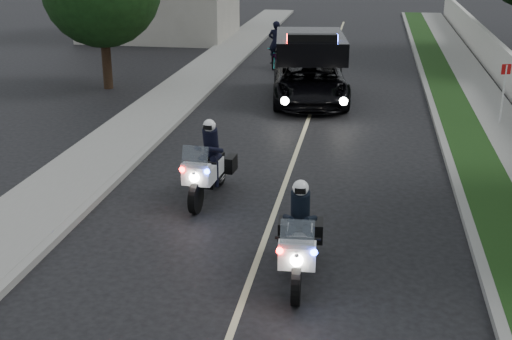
{
  "coord_description": "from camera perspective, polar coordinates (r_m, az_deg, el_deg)",
  "views": [
    {
      "loc": [
        1.87,
        -11.17,
        5.85
      ],
      "look_at": [
        -0.4,
        2.11,
        1.0
      ],
      "focal_mm": 46.91,
      "sensor_mm": 36.0,
      "label": 1
    }
  ],
  "objects": [
    {
      "name": "police_moto_right",
      "position": [
        12.12,
        3.62,
        -9.09
      ],
      "size": [
        0.87,
        2.16,
        1.8
      ],
      "primitive_type": null,
      "rotation": [
        0.0,
        0.0,
        0.06
      ],
      "color": "silver",
      "rests_on": "ground"
    },
    {
      "name": "curb_right",
      "position": [
        22.06,
        15.19,
        3.92
      ],
      "size": [
        0.2,
        60.0,
        0.15
      ],
      "primitive_type": "cube",
      "color": "gray",
      "rests_on": "ground"
    },
    {
      "name": "police_suv",
      "position": [
        24.52,
        4.55,
        5.93
      ],
      "size": [
        3.32,
        5.91,
        2.73
      ],
      "primitive_type": "imported",
      "rotation": [
        0.0,
        0.0,
        0.13
      ],
      "color": "black",
      "rests_on": "ground"
    },
    {
      "name": "sidewalk_right",
      "position": [
        22.35,
        20.29,
        3.58
      ],
      "size": [
        1.4,
        60.0,
        0.16
      ],
      "primitive_type": "cube",
      "color": "gray",
      "rests_on": "ground"
    },
    {
      "name": "sidewalk_left",
      "position": [
        23.05,
        -8.52,
        5.08
      ],
      "size": [
        2.0,
        60.0,
        0.16
      ],
      "primitive_type": "cube",
      "color": "gray",
      "rests_on": "ground"
    },
    {
      "name": "ground",
      "position": [
        12.75,
        0.18,
        -7.51
      ],
      "size": [
        120.0,
        120.0,
        0.0
      ],
      "primitive_type": "plane",
      "color": "black",
      "rests_on": "ground"
    },
    {
      "name": "bicycle",
      "position": [
        30.5,
        1.69,
        8.73
      ],
      "size": [
        0.66,
        1.82,
        0.95
      ],
      "primitive_type": "imported",
      "rotation": [
        0.0,
        0.0,
        -0.02
      ],
      "color": "black",
      "rests_on": "ground"
    },
    {
      "name": "lane_marking",
      "position": [
        22.04,
        4.5,
        4.36
      ],
      "size": [
        0.12,
        50.0,
        0.01
      ],
      "primitive_type": "cube",
      "color": "#BFB78C",
      "rests_on": "ground"
    },
    {
      "name": "sign_post",
      "position": [
        22.39,
        20.0,
        3.44
      ],
      "size": [
        0.42,
        0.42,
        2.07
      ],
      "primitive_type": null,
      "rotation": [
        0.0,
        0.0,
        0.38
      ],
      "color": "#B60D25",
      "rests_on": "ground"
    },
    {
      "name": "police_moto_left",
      "position": [
        15.56,
        -4.03,
        -2.33
      ],
      "size": [
        0.91,
        2.21,
        1.84
      ],
      "primitive_type": null,
      "rotation": [
        0.0,
        0.0,
        -0.07
      ],
      "color": "silver",
      "rests_on": "ground"
    },
    {
      "name": "tree_left_far",
      "position": [
        43.36,
        -5.85,
        11.94
      ],
      "size": [
        5.77,
        5.77,
        8.57
      ],
      "primitive_type": null,
      "rotation": [
        0.0,
        0.0,
        -0.13
      ],
      "color": "black",
      "rests_on": "ground"
    },
    {
      "name": "tree_left_near",
      "position": [
        27.01,
        -12.45,
        6.83
      ],
      "size": [
        5.43,
        5.43,
        7.46
      ],
      "primitive_type": null,
      "rotation": [
        0.0,
        0.0,
        -0.25
      ],
      "color": "#153913",
      "rests_on": "ground"
    },
    {
      "name": "grass_verge",
      "position": [
        22.14,
        16.99,
        3.81
      ],
      "size": [
        1.2,
        60.0,
        0.16
      ],
      "primitive_type": "cube",
      "color": "#193814",
      "rests_on": "ground"
    },
    {
      "name": "cyclist",
      "position": [
        30.5,
        1.69,
        8.73
      ],
      "size": [
        0.68,
        0.46,
        1.87
      ],
      "primitive_type": "imported",
      "rotation": [
        0.0,
        0.0,
        3.15
      ],
      "color": "black",
      "rests_on": "ground"
    },
    {
      "name": "curb_left",
      "position": [
        22.74,
        -5.87,
        4.98
      ],
      "size": [
        0.2,
        60.0,
        0.15
      ],
      "primitive_type": "cube",
      "color": "gray",
      "rests_on": "ground"
    }
  ]
}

